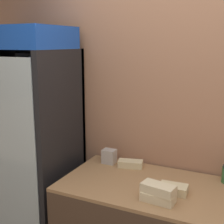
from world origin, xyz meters
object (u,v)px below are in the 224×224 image
at_px(sandwich_stack_bottom, 158,197).
at_px(sandwich_flat_left, 173,189).
at_px(napkin_dispenser, 109,156).
at_px(sandwich_stack_middle, 158,189).
at_px(sandwich_flat_right, 130,164).
at_px(beverage_cooler, 32,132).

relative_size(sandwich_stack_bottom, sandwich_flat_left, 1.14).
bearing_deg(napkin_dispenser, sandwich_stack_middle, -38.51).
bearing_deg(sandwich_flat_left, napkin_dispenser, 154.91).
bearing_deg(sandwich_flat_right, sandwich_flat_left, -33.95).
distance_m(beverage_cooler, sandwich_flat_left, 1.36).
distance_m(sandwich_flat_right, napkin_dispenser, 0.20).
bearing_deg(beverage_cooler, sandwich_flat_right, 9.43).
xyz_separation_m(sandwich_stack_bottom, napkin_dispenser, (-0.58, 0.46, 0.03)).
relative_size(sandwich_flat_right, napkin_dispenser, 1.82).
bearing_deg(sandwich_flat_right, sandwich_stack_bottom, -50.27).
height_order(sandwich_stack_bottom, sandwich_flat_left, sandwich_stack_bottom).
bearing_deg(sandwich_stack_bottom, sandwich_flat_left, 70.12).
height_order(sandwich_flat_right, napkin_dispenser, napkin_dispenser).
xyz_separation_m(sandwich_stack_bottom, sandwich_flat_left, (0.06, 0.16, -0.00)).
relative_size(sandwich_stack_bottom, sandwich_stack_middle, 0.97).
height_order(sandwich_stack_bottom, sandwich_stack_middle, sandwich_stack_middle).
xyz_separation_m(sandwich_flat_left, sandwich_flat_right, (-0.44, 0.30, -0.00)).
bearing_deg(napkin_dispenser, sandwich_flat_right, -0.79).
xyz_separation_m(beverage_cooler, sandwich_flat_left, (1.34, -0.15, -0.20)).
bearing_deg(sandwich_flat_right, napkin_dispenser, 179.21).
xyz_separation_m(sandwich_stack_bottom, sandwich_stack_middle, (0.00, 0.00, 0.06)).
bearing_deg(sandwich_stack_middle, napkin_dispenser, 141.49).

